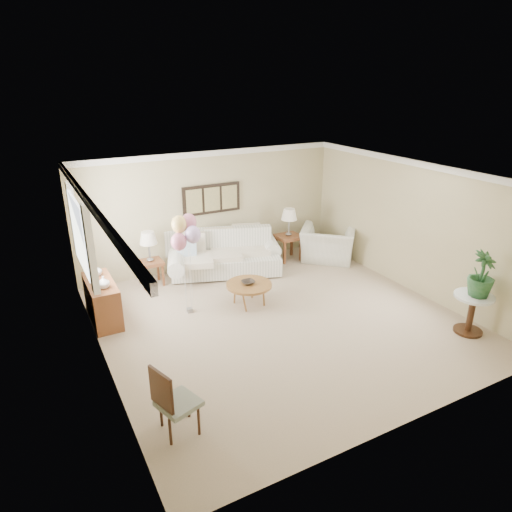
# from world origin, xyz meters

# --- Properties ---
(ground_plane) EXTENTS (6.00, 6.00, 0.00)m
(ground_plane) POSITION_xyz_m (0.00, 0.00, 0.00)
(ground_plane) COLOR tan
(room_shell) EXTENTS (6.04, 6.04, 2.60)m
(room_shell) POSITION_xyz_m (-0.11, 0.09, 1.63)
(room_shell) COLOR beige
(room_shell) RESTS_ON ground
(wall_art_triptych) EXTENTS (1.35, 0.06, 0.65)m
(wall_art_triptych) POSITION_xyz_m (0.00, 2.96, 1.55)
(wall_art_triptych) COLOR black
(wall_art_triptych) RESTS_ON ground
(sofa) EXTENTS (2.87, 1.68, 0.95)m
(sofa) POSITION_xyz_m (0.02, 2.41, 0.38)
(sofa) COLOR white
(sofa) RESTS_ON ground
(end_table_left) EXTENTS (0.49, 0.44, 0.53)m
(end_table_left) POSITION_xyz_m (-1.59, 2.55, 0.44)
(end_table_left) COLOR brown
(end_table_left) RESTS_ON ground
(end_table_right) EXTENTS (0.55, 0.50, 0.60)m
(end_table_right) POSITION_xyz_m (1.67, 2.41, 0.51)
(end_table_right) COLOR brown
(end_table_right) RESTS_ON ground
(lamp_left) EXTENTS (0.36, 0.36, 0.63)m
(lamp_left) POSITION_xyz_m (-1.59, 2.55, 1.01)
(lamp_left) COLOR gray
(lamp_left) RESTS_ON end_table_left
(lamp_right) EXTENTS (0.36, 0.36, 0.64)m
(lamp_right) POSITION_xyz_m (1.67, 2.41, 1.09)
(lamp_right) COLOR gray
(lamp_right) RESTS_ON end_table_right
(coffee_table) EXTENTS (0.87, 0.87, 0.44)m
(coffee_table) POSITION_xyz_m (-0.21, 0.78, 0.40)
(coffee_table) COLOR olive
(coffee_table) RESTS_ON ground
(decor_bowl) EXTENTS (0.25, 0.25, 0.06)m
(decor_bowl) POSITION_xyz_m (-0.23, 0.78, 0.47)
(decor_bowl) COLOR #2C241D
(decor_bowl) RESTS_ON coffee_table
(armchair) EXTENTS (1.60, 1.59, 0.79)m
(armchair) POSITION_xyz_m (2.47, 1.95, 0.39)
(armchair) COLOR white
(armchair) RESTS_ON ground
(side_table) EXTENTS (0.64, 0.64, 0.70)m
(side_table) POSITION_xyz_m (2.61, -1.87, 0.52)
(side_table) COLOR silver
(side_table) RESTS_ON ground
(potted_plant) EXTENTS (0.49, 0.49, 0.76)m
(potted_plant) POSITION_xyz_m (2.64, -1.91, 1.08)
(potted_plant) COLOR #17471D
(potted_plant) RESTS_ON side_table
(accent_chair) EXTENTS (0.56, 0.56, 0.91)m
(accent_chair) POSITION_xyz_m (-2.55, -1.77, 0.47)
(accent_chair) COLOR gray
(accent_chair) RESTS_ON ground
(credenza) EXTENTS (0.46, 1.20, 0.74)m
(credenza) POSITION_xyz_m (-2.76, 1.50, 0.37)
(credenza) COLOR brown
(credenza) RESTS_ON ground
(vase_white) EXTENTS (0.23, 0.23, 0.21)m
(vase_white) POSITION_xyz_m (-2.74, 1.21, 0.85)
(vase_white) COLOR silver
(vase_white) RESTS_ON credenza
(vase_sage) EXTENTS (0.22, 0.22, 0.19)m
(vase_sage) POSITION_xyz_m (-2.74, 1.81, 0.83)
(vase_sage) COLOR silver
(vase_sage) RESTS_ON credenza
(balloon_cluster) EXTENTS (0.52, 0.44, 1.85)m
(balloon_cluster) POSITION_xyz_m (-1.32, 1.04, 1.57)
(balloon_cluster) COLOR gray
(balloon_cluster) RESTS_ON ground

